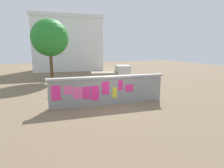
{
  "coord_description": "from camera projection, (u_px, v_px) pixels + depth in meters",
  "views": [
    {
      "loc": [
        -3.17,
        -10.77,
        3.38
      ],
      "look_at": [
        0.56,
        1.07,
        1.05
      ],
      "focal_mm": 30.06,
      "sensor_mm": 36.0,
      "label": 1
    }
  ],
  "objects": [
    {
      "name": "ground",
      "position": [
        86.0,
        82.0,
        19.15
      ],
      "size": [
        60.0,
        60.0,
        0.0
      ],
      "primitive_type": "plane",
      "color": "#7A664C"
    },
    {
      "name": "poster_wall",
      "position": [
        108.0,
        90.0,
        11.48
      ],
      "size": [
        7.27,
        0.42,
        1.77
      ],
      "color": "gray",
      "rests_on": "ground"
    },
    {
      "name": "auto_rickshaw_truck",
      "position": [
        113.0,
        76.0,
        17.6
      ],
      "size": [
        3.75,
        1.9,
        1.85
      ],
      "color": "black",
      "rests_on": "ground"
    },
    {
      "name": "motorcycle",
      "position": [
        133.0,
        89.0,
        13.69
      ],
      "size": [
        1.9,
        0.56,
        0.87
      ],
      "color": "black",
      "rests_on": "ground"
    },
    {
      "name": "bicycle_near",
      "position": [
        62.0,
        91.0,
        13.67
      ],
      "size": [
        1.7,
        0.44,
        0.95
      ],
      "color": "black",
      "rests_on": "ground"
    },
    {
      "name": "bicycle_far",
      "position": [
        81.0,
        87.0,
        14.96
      ],
      "size": [
        1.71,
        0.44,
        0.95
      ],
      "color": "black",
      "rests_on": "ground"
    },
    {
      "name": "person_walking",
      "position": [
        97.0,
        85.0,
        12.61
      ],
      "size": [
        0.46,
        0.46,
        1.62
      ],
      "color": "yellow",
      "rests_on": "ground"
    },
    {
      "name": "tree_roadside",
      "position": [
        50.0,
        38.0,
        19.77
      ],
      "size": [
        3.89,
        3.89,
        6.48
      ],
      "color": "brown",
      "rests_on": "ground"
    },
    {
      "name": "building_background",
      "position": [
        68.0,
        43.0,
        29.55
      ],
      "size": [
        10.66,
        4.95,
        8.4
      ],
      "color": "white",
      "rests_on": "ground"
    }
  ]
}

